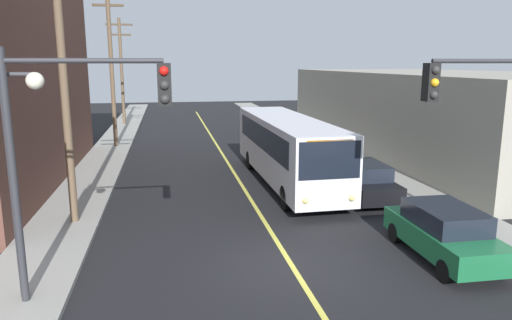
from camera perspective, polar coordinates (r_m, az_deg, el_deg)
ground_plane at (r=14.32m, az=4.23°, el=-12.38°), size 120.00×120.00×0.00m
sidewalk_left at (r=23.67m, az=-19.59°, el=-3.13°), size 2.50×90.00×0.15m
sidewalk_right at (r=25.67m, az=14.28°, el=-1.69°), size 2.50×90.00×0.15m
lane_stripe_center at (r=28.45m, az=-3.46°, el=-0.22°), size 0.16×60.00×0.01m
building_right_warehouse at (r=34.25m, az=21.11°, el=5.44°), size 12.00×27.73×5.21m
city_bus at (r=23.08m, az=3.67°, el=1.59°), size 2.74×12.19×3.20m
parked_car_green at (r=15.47m, az=21.55°, el=-8.00°), size 1.87×4.43×1.62m
parked_car_black at (r=20.95m, az=12.75°, el=-2.43°), size 1.93×4.45×1.62m
utility_pole_near at (r=17.85m, az=-22.19°, el=11.11°), size 2.40×0.28×10.53m
utility_pole_mid at (r=34.07m, az=-16.96°, el=11.56°), size 2.40×0.28×10.85m
utility_pole_far at (r=46.45m, az=-15.80°, el=10.73°), size 2.40×0.28×9.64m
traffic_signal_left_corner at (r=11.75m, az=-20.32°, el=3.50°), size 3.75×0.48×6.00m
traffic_signal_right_corner at (r=14.67m, az=26.56°, el=4.47°), size 3.75×0.48×6.00m
street_lamp_left at (r=12.40m, az=-26.40°, el=0.76°), size 0.98×0.40×5.50m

